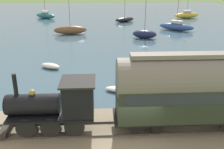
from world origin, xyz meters
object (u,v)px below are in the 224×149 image
sailboat_brown (70,30)px  rowboat_near_shore (51,66)px  sailboat_navy (145,34)px  sailboat_teal (45,15)px  steam_locomotive (58,103)px  rowboat_far_out (193,72)px  sailboat_black (125,19)px  sailboat_blue (176,26)px  sailboat_yellow (187,15)px  passenger_coach (192,88)px  rowboat_mid_harbor (122,90)px

sailboat_brown → rowboat_near_shore: (-16.99, 0.43, -0.43)m
sailboat_navy → sailboat_teal: 28.52m
steam_locomotive → rowboat_far_out: (10.07, -11.52, -2.03)m
sailboat_black → sailboat_brown: bearing=108.9°
sailboat_black → sailboat_blue: 12.59m
sailboat_navy → sailboat_black: (15.50, 1.55, -0.17)m
steam_locomotive → sailboat_yellow: bearing=-26.2°
steam_locomotive → sailboat_brown: bearing=4.3°
sailboat_black → rowboat_far_out: sailboat_black is taller
rowboat_far_out → sailboat_brown: bearing=15.6°
sailboat_navy → steam_locomotive: bearing=177.5°
sailboat_yellow → sailboat_blue: 15.29m
passenger_coach → sailboat_navy: sailboat_navy is taller
sailboat_brown → sailboat_black: bearing=-44.2°
sailboat_blue → rowboat_mid_harbor: 28.21m
passenger_coach → sailboat_brown: size_ratio=1.65×
sailboat_navy → sailboat_black: bearing=23.3°
sailboat_navy → sailboat_yellow: sailboat_yellow is taller
sailboat_blue → sailboat_brown: bearing=131.2°
steam_locomotive → sailboat_navy: size_ratio=0.74×
passenger_coach → rowboat_far_out: (10.07, -3.84, -2.79)m
steam_locomotive → passenger_coach: bearing=-90.0°
passenger_coach → sailboat_navy: bearing=-3.9°
sailboat_yellow → rowboat_mid_harbor: sailboat_yellow is taller
steam_locomotive → sailboat_yellow: size_ratio=0.66×
passenger_coach → rowboat_near_shore: bearing=39.5°
steam_locomotive → sailboat_yellow: sailboat_yellow is taller
passenger_coach → sailboat_black: bearing=-0.3°
steam_locomotive → sailboat_brown: sailboat_brown is taller
sailboat_black → rowboat_near_shore: sailboat_black is taller
sailboat_navy → rowboat_far_out: bearing=-155.0°
passenger_coach → sailboat_yellow: bearing=-17.9°
sailboat_teal → rowboat_mid_harbor: (-40.96, -13.74, -0.47)m
rowboat_near_shore → sailboat_yellow: bearing=-6.4°
steam_locomotive → sailboat_black: bearing=-10.8°
passenger_coach → rowboat_far_out: bearing=-20.9°
sailboat_black → sailboat_blue: (-9.56, -8.19, 0.20)m
sailboat_blue → sailboat_teal: bearing=93.1°
sailboat_navy → rowboat_mid_harbor: size_ratio=2.49×
steam_locomotive → sailboat_navy: bearing=-20.1°
sailboat_teal → steam_locomotive: bearing=-136.4°
sailboat_black → rowboat_near_shore: size_ratio=2.41×
sailboat_navy → sailboat_black: size_ratio=1.26×
sailboat_navy → sailboat_brown: 12.22m
sailboat_teal → sailboat_yellow: sailboat_teal is taller
steam_locomotive → sailboat_black: size_ratio=0.93×
steam_locomotive → sailboat_teal: size_ratio=0.58×
steam_locomotive → sailboat_black: sailboat_black is taller
sailboat_teal → rowboat_mid_harbor: bearing=-129.2°
passenger_coach → sailboat_teal: sailboat_teal is taller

